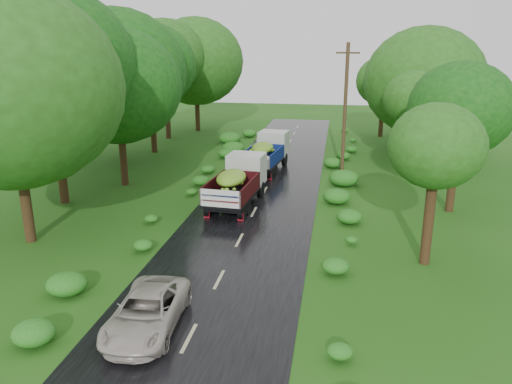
% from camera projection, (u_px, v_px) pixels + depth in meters
% --- Properties ---
extents(ground, '(120.00, 120.00, 0.00)m').
position_uv_depth(ground, '(189.00, 339.00, 15.36)').
color(ground, '#1A4D10').
rests_on(ground, ground).
extents(road, '(6.50, 80.00, 0.02)m').
position_uv_depth(road, '(225.00, 268.00, 20.08)').
color(road, black).
rests_on(road, ground).
extents(road_lines, '(0.12, 69.60, 0.00)m').
position_uv_depth(road_lines, '(230.00, 258.00, 21.02)').
color(road_lines, '#BFB78C').
rests_on(road_lines, road).
extents(truck_near, '(2.57, 6.09, 2.50)m').
position_uv_depth(truck_near, '(238.00, 180.00, 27.58)').
color(truck_near, black).
rests_on(truck_near, ground).
extents(truck_far, '(2.77, 6.06, 2.46)m').
position_uv_depth(truck_far, '(267.00, 151.00, 35.06)').
color(truck_far, black).
rests_on(truck_far, ground).
extents(car, '(2.22, 4.41, 1.20)m').
position_uv_depth(car, '(147.00, 311.00, 15.71)').
color(car, '#BBB1A6').
rests_on(car, road).
extents(utility_pole, '(1.52, 0.31, 8.71)m').
position_uv_depth(utility_pole, '(345.00, 109.00, 32.78)').
color(utility_pole, '#382616').
rests_on(utility_pole, ground).
extents(trees_left, '(7.05, 34.02, 9.60)m').
position_uv_depth(trees_left, '(128.00, 70.00, 34.78)').
color(trees_left, black).
rests_on(trees_left, ground).
extents(trees_right, '(6.22, 31.81, 7.71)m').
position_uv_depth(trees_right, '(419.00, 92.00, 34.91)').
color(trees_right, black).
rests_on(trees_right, ground).
extents(shrubs, '(11.90, 44.00, 0.70)m').
position_uv_depth(shrubs, '(260.00, 195.00, 28.48)').
color(shrubs, '#195D16').
rests_on(shrubs, ground).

